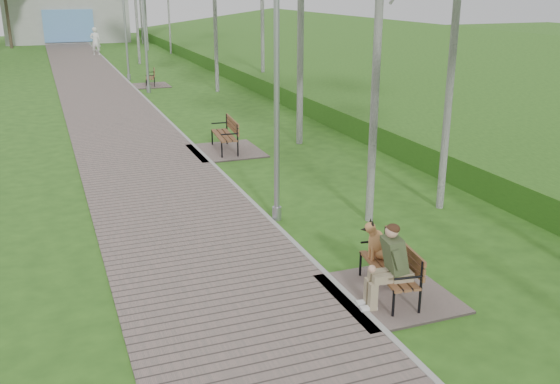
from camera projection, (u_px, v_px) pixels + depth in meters
The scene contains 13 objects.
ground at pixel (361, 309), 9.53m from camera, with size 120.00×120.00×0.00m, color #2B5419.
walkway at pixel (100, 95), 27.98m from camera, with size 3.50×67.00×0.04m, color #6F6059.
kerb at pixel (140, 93), 28.58m from camera, with size 0.10×67.00×0.05m, color #999993.
embankment at pixel (385, 84), 31.33m from camera, with size 14.00×70.00×1.60m, color #438324.
building_north at pixel (66, 18), 53.56m from camera, with size 10.00×5.20×4.00m.
bench_main at pixel (387, 272), 9.77m from camera, with size 1.81×2.01×1.58m.
bench_second at pixel (225, 144), 18.48m from camera, with size 1.99×2.22×1.22m.
bench_third at pixel (151, 82), 30.54m from camera, with size 1.66×1.85×1.02m.
lamp_post_near at pixel (277, 111), 12.45m from camera, with size 0.19×0.19×4.97m.
lamp_post_second at pixel (145, 37), 27.91m from camera, with size 0.21×0.21×5.34m.
lamp_post_third at pixel (126, 34), 31.77m from camera, with size 0.19×0.19×5.02m.
lamp_post_far at pixel (88, 14), 52.57m from camera, with size 0.20×0.20×5.06m.
pedestrian_near at pixel (95, 41), 43.40m from camera, with size 0.71×0.47×1.95m, color silver.
Camera 1 is at (-4.18, -7.47, 4.72)m, focal length 40.00 mm.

